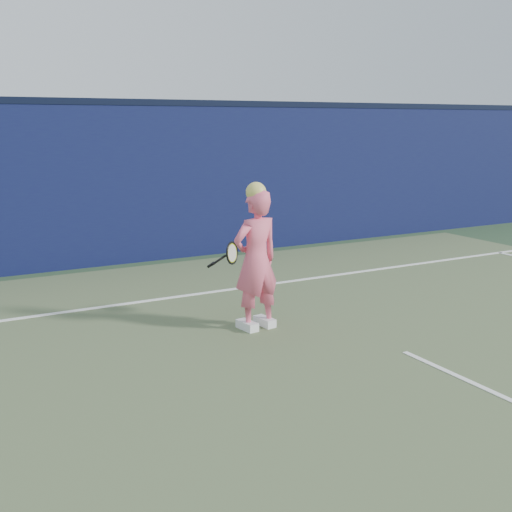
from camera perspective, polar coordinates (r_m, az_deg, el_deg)
ground at (r=5.94m, az=19.58°, el=-11.10°), size 80.00×80.00×0.00m
backstop_wall at (r=10.96m, az=-6.11°, el=6.55°), size 24.00×0.40×2.50m
wall_cap at (r=10.92m, az=-6.26°, el=13.36°), size 24.00×0.42×0.10m
player at (r=6.97m, az=-0.00°, el=-0.31°), size 0.61×0.44×1.62m
racket at (r=7.34m, az=-2.29°, el=0.19°), size 0.49×0.22×0.27m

